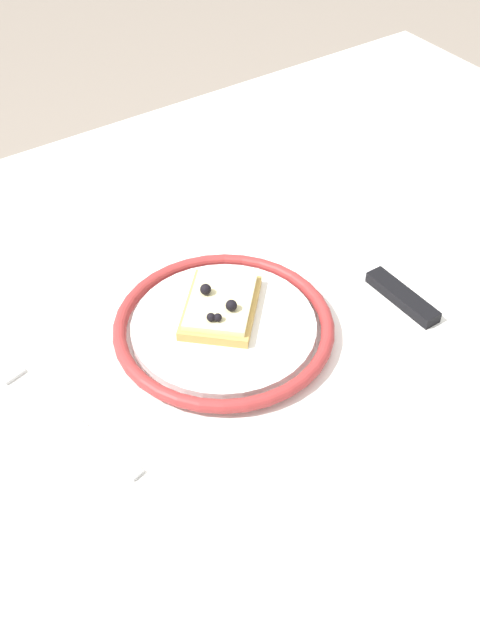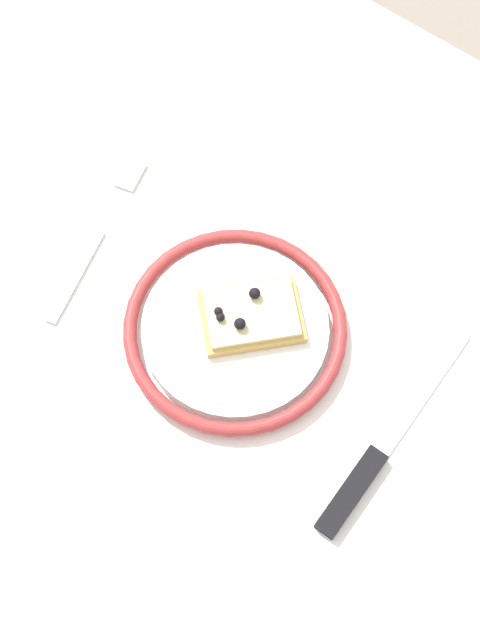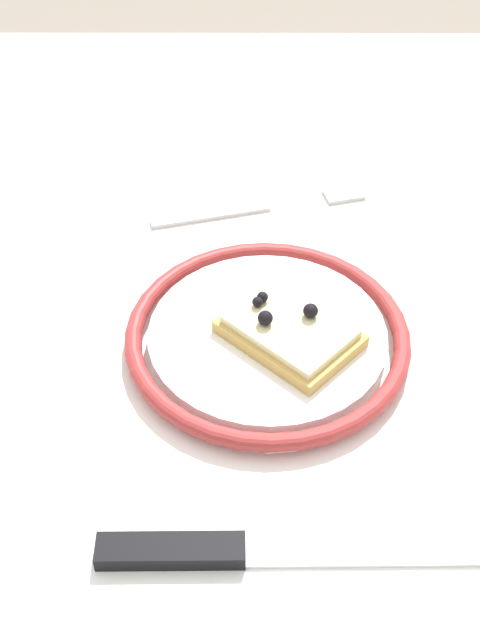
{
  "view_description": "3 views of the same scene",
  "coord_description": "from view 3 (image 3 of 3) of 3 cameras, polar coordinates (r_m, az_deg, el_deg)",
  "views": [
    {
      "loc": [
        -0.34,
        -0.41,
        1.3
      ],
      "look_at": [
        -0.04,
        0.03,
        0.79
      ],
      "focal_mm": 43.06,
      "sensor_mm": 36.0,
      "label": 1
    },
    {
      "loc": [
        0.16,
        -0.23,
        1.56
      ],
      "look_at": [
        -0.05,
        0.05,
        0.79
      ],
      "focal_mm": 49.98,
      "sensor_mm": 36.0,
      "label": 2
    },
    {
      "loc": [
        0.38,
        0.02,
        1.21
      ],
      "look_at": [
        -0.05,
        0.02,
        0.8
      ],
      "focal_mm": 45.45,
      "sensor_mm": 36.0,
      "label": 3
    }
  ],
  "objects": [
    {
      "name": "dining_table",
      "position": [
        0.65,
        -1.7,
        -10.19
      ],
      "size": [
        1.18,
        0.94,
        0.77
      ],
      "color": "white",
      "rests_on": "ground_plane"
    },
    {
      "name": "plate",
      "position": [
        0.61,
        1.93,
        -1.19
      ],
      "size": [
        0.22,
        0.22,
        0.02
      ],
      "color": "white",
      "rests_on": "dining_table"
    },
    {
      "name": "pizza_slice_near",
      "position": [
        0.6,
        3.5,
        -0.75
      ],
      "size": [
        0.11,
        0.12,
        0.03
      ],
      "color": "tan",
      "rests_on": "plate"
    },
    {
      "name": "knife",
      "position": [
        0.51,
        -1.06,
        -15.99
      ],
      "size": [
        0.02,
        0.24,
        0.01
      ],
      "color": "silver",
      "rests_on": "dining_table"
    },
    {
      "name": "fork",
      "position": [
        0.75,
        1.53,
        7.95
      ],
      "size": [
        0.07,
        0.2,
        0.0
      ],
      "color": "#B8B8B8",
      "rests_on": "dining_table"
    }
  ]
}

